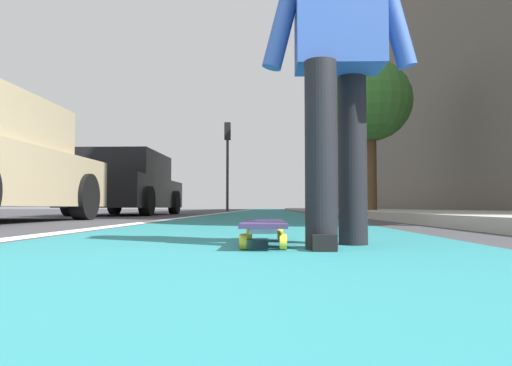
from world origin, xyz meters
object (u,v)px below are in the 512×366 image
Objects in this scene: skater_person at (338,44)px; pedestrian_distant at (361,182)px; traffic_light at (228,150)px; parked_car_mid at (128,186)px; street_tree_mid at (371,101)px; skateboard at (264,225)px.

skater_person is 11.41m from pedestrian_distant.
pedestrian_distant is (-8.51, -4.45, -1.95)m from traffic_light.
street_tree_mid is (1.42, -6.13, 2.33)m from parked_car_mid.
street_tree_mid reaches higher than skater_person.
skateboard is 0.21× the size of traffic_light.
pedestrian_distant is (11.19, -2.25, -0.05)m from skater_person.
skater_person is 9.92m from parked_car_mid.
skateboard is 0.54× the size of pedestrian_distant.
street_tree_mid reaches higher than traffic_light.
street_tree_mid reaches higher than pedestrian_distant.
pedestrian_distant is at bearing -13.21° from skateboard.
skater_person is at bearing -173.61° from traffic_light.
pedestrian_distant is at bearing -152.40° from traffic_light.
skater_person is 19.91m from traffic_light.
street_tree_mid is 2.68× the size of pedestrian_distant.
skateboard is at bearing 165.11° from street_tree_mid.
skater_person is 0.36× the size of parked_car_mid.
skater_person is 11.11m from street_tree_mid.
parked_car_mid is (9.21, 3.69, -0.23)m from skater_person.
parked_car_mid is (9.06, 3.34, 0.61)m from skateboard.
street_tree_mid is at bearing -76.95° from parked_car_mid.
traffic_light is (19.70, 2.21, 1.90)m from skater_person.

